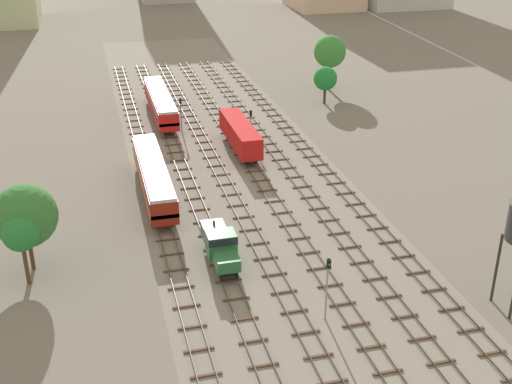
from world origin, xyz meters
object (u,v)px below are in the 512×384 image
at_px(freight_boxcar_centre_mid, 240,133).
at_px(signal_post_nearest, 327,281).
at_px(diesel_railcar_far_left_near, 153,175).
at_px(shunter_loco_left_nearest, 220,244).
at_px(signal_post_mid, 251,122).
at_px(diesel_railcar_left_midfar, 160,102).
at_px(signal_post_near, 181,110).

height_order(freight_boxcar_centre_mid, signal_post_nearest, signal_post_nearest).
distance_m(diesel_railcar_far_left_near, signal_post_nearest, 29.69).
relative_size(shunter_loco_left_nearest, signal_post_mid, 1.76).
xyz_separation_m(shunter_loco_left_nearest, diesel_railcar_left_midfar, (-0.00, 44.86, 0.59)).
bearing_deg(signal_post_mid, signal_post_near, 139.84).
relative_size(signal_post_near, signal_post_mid, 1.06).
distance_m(signal_post_nearest, signal_post_mid, 42.25).
relative_size(freight_boxcar_centre_mid, signal_post_mid, 2.92).
bearing_deg(signal_post_nearest, shunter_loco_left_nearest, 120.14).
bearing_deg(signal_post_nearest, diesel_railcar_far_left_near, 111.30).
bearing_deg(freight_boxcar_centre_mid, signal_post_mid, 50.49).
bearing_deg(diesel_railcar_far_left_near, signal_post_mid, 43.65).
relative_size(diesel_railcar_far_left_near, signal_post_mid, 4.27).
relative_size(freight_boxcar_centre_mid, signal_post_nearest, 2.37).
distance_m(diesel_railcar_far_left_near, freight_boxcar_centre_mid, 17.50).
bearing_deg(freight_boxcar_centre_mid, shunter_loco_left_nearest, -106.96).
height_order(diesel_railcar_left_midfar, signal_post_mid, signal_post_mid).
bearing_deg(diesel_railcar_left_midfar, freight_boxcar_centre_mid, -62.50).
distance_m(freight_boxcar_centre_mid, signal_post_nearest, 39.50).
distance_m(shunter_loco_left_nearest, signal_post_nearest, 12.99).
relative_size(diesel_railcar_left_midfar, signal_post_mid, 4.27).
height_order(shunter_loco_left_nearest, signal_post_mid, signal_post_mid).
height_order(shunter_loco_left_nearest, signal_post_nearest, signal_post_nearest).
bearing_deg(freight_boxcar_centre_mid, diesel_railcar_left_midfar, 117.50).
xyz_separation_m(shunter_loco_left_nearest, signal_post_mid, (10.78, 30.89, 1.07)).
xyz_separation_m(signal_post_nearest, signal_post_mid, (4.31, 42.03, -0.64)).
bearing_deg(shunter_loco_left_nearest, diesel_railcar_left_midfar, 90.00).
bearing_deg(diesel_railcar_left_midfar, diesel_railcar_far_left_near, -98.64).
bearing_deg(signal_post_near, diesel_railcar_far_left_near, -106.62).
distance_m(freight_boxcar_centre_mid, signal_post_mid, 3.44).
bearing_deg(signal_post_mid, diesel_railcar_left_midfar, 127.65).
bearing_deg(signal_post_mid, freight_boxcar_centre_mid, -129.51).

